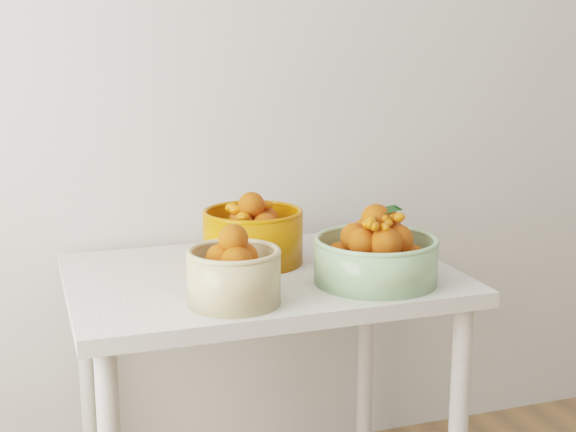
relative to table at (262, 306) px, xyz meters
name	(u,v)px	position (x,y,z in m)	size (l,w,h in m)	color
table	(262,306)	(0.00, 0.00, 0.00)	(1.00, 0.70, 0.75)	silver
bowl_cream	(234,274)	(-0.13, -0.22, 0.17)	(0.22, 0.22, 0.19)	tan
bowl_green	(376,255)	(0.25, -0.17, 0.17)	(0.35, 0.35, 0.20)	#8BBA81
bowl_orange	(253,235)	(0.01, 0.09, 0.17)	(0.35, 0.35, 0.20)	#BF5406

